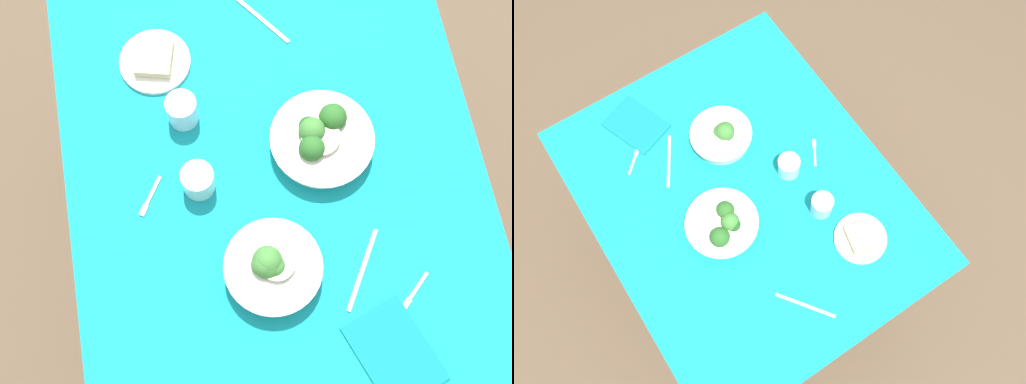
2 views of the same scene
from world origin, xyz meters
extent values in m
plane|color=brown|center=(0.00, 0.00, 0.00)|extent=(6.00, 6.00, 0.00)
cube|color=teal|center=(0.00, 0.00, 0.71)|extent=(1.21, 0.98, 0.01)
cube|color=brown|center=(0.00, 0.00, 0.70)|extent=(1.18, 0.95, 0.02)
cylinder|color=brown|center=(-0.50, -0.38, 0.34)|extent=(0.07, 0.07, 0.68)
cylinder|color=brown|center=(0.50, -0.38, 0.34)|extent=(0.07, 0.07, 0.68)
cylinder|color=brown|center=(0.50, 0.38, 0.34)|extent=(0.07, 0.07, 0.68)
cylinder|color=silver|center=(-0.22, 0.05, 0.74)|extent=(0.19, 0.19, 0.05)
cylinder|color=silver|center=(-0.22, 0.05, 0.77)|extent=(0.22, 0.22, 0.01)
sphere|color=#3D7A33|center=(-0.21, 0.07, 0.78)|extent=(0.06, 0.06, 0.06)
sphere|color=#3D7A33|center=(-0.22, 0.05, 0.78)|extent=(0.05, 0.05, 0.05)
sphere|color=#3D7A33|center=(-0.21, 0.06, 0.78)|extent=(0.07, 0.07, 0.07)
sphere|color=#3D7A33|center=(-0.21, 0.06, 0.78)|extent=(0.07, 0.07, 0.07)
cylinder|color=beige|center=(-0.21, 0.04, 0.78)|extent=(0.08, 0.08, 0.01)
cylinder|color=silver|center=(0.06, -0.12, 0.74)|extent=(0.22, 0.22, 0.04)
cylinder|color=silver|center=(0.06, -0.12, 0.76)|extent=(0.24, 0.24, 0.01)
sphere|color=#286023|center=(0.10, -0.15, 0.77)|extent=(0.07, 0.07, 0.07)
sphere|color=#3D7A33|center=(0.07, -0.10, 0.78)|extent=(0.06, 0.06, 0.06)
sphere|color=#1E511E|center=(0.09, -0.09, 0.77)|extent=(0.05, 0.05, 0.05)
sphere|color=#286023|center=(0.03, -0.09, 0.78)|extent=(0.06, 0.06, 0.06)
cylinder|color=beige|center=(0.06, -0.11, 0.77)|extent=(0.09, 0.09, 0.01)
cylinder|color=silver|center=(0.34, 0.24, 0.72)|extent=(0.18, 0.18, 0.01)
cube|color=#CCB284|center=(0.34, 0.24, 0.74)|extent=(0.11, 0.11, 0.02)
cylinder|color=silver|center=(0.01, 0.18, 0.75)|extent=(0.08, 0.08, 0.08)
cylinder|color=silver|center=(0.19, 0.19, 0.75)|extent=(0.07, 0.07, 0.08)
cube|color=#B7B7BC|center=(-0.31, -0.26, 0.72)|extent=(0.06, 0.06, 0.00)
cube|color=#B7B7BC|center=(-0.34, -0.23, 0.72)|extent=(0.03, 0.03, 0.00)
cube|color=#B7B7BC|center=(0.02, 0.29, 0.72)|extent=(0.07, 0.05, 0.00)
cube|color=#B7B7BC|center=(-0.03, 0.32, 0.72)|extent=(0.03, 0.03, 0.00)
cube|color=#B7B7BC|center=(-0.25, -0.15, 0.72)|extent=(0.18, 0.11, 0.00)
cube|color=#B7B7BC|center=(0.42, -0.04, 0.72)|extent=(0.17, 0.13, 0.00)
cube|color=#0F777D|center=(-0.44, -0.18, 0.72)|extent=(0.25, 0.21, 0.01)
camera|label=1|loc=(-0.49, 0.14, 2.20)|focal=47.26mm
camera|label=2|loc=(0.59, -0.28, 2.42)|focal=37.67mm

